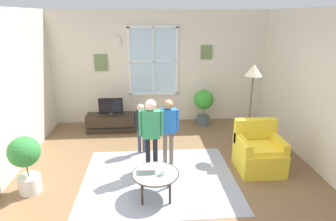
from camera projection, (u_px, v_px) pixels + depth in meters
ground_plane at (170, 188)px, 4.55m from camera, size 5.89×6.76×0.02m
back_wall at (159, 67)px, 7.06m from camera, size 5.29×0.17×2.78m
area_rug at (159, 179)px, 4.79m from camera, size 2.57×2.10×0.01m
tv_stand at (112, 123)px, 6.72m from camera, size 1.17×0.43×0.42m
television at (111, 106)px, 6.58m from camera, size 0.56×0.08×0.40m
armchair at (259, 152)px, 5.01m from camera, size 0.76×0.74×0.87m
coffee_table at (155, 175)px, 4.22m from camera, size 0.72×0.72×0.41m
book_stack at (147, 170)px, 4.23m from camera, size 0.27×0.17×0.08m
cup at (163, 172)px, 4.15m from camera, size 0.08×0.08×0.09m
remote_near_books at (153, 170)px, 4.26m from camera, size 0.10×0.14×0.02m
person_blue_shirt at (168, 125)px, 5.02m from camera, size 0.38×0.17×1.25m
person_black_shirt at (141, 123)px, 5.51m from camera, size 0.31×0.14×1.03m
person_green_shirt at (151, 129)px, 4.69m from camera, size 0.41×0.19×1.36m
potted_plant_by_window at (204, 103)px, 6.99m from camera, size 0.48×0.48×0.90m
potted_plant_corner at (25, 159)px, 4.27m from camera, size 0.47×0.47×0.94m
floor_lamp at (253, 79)px, 5.32m from camera, size 0.32×0.32×1.78m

